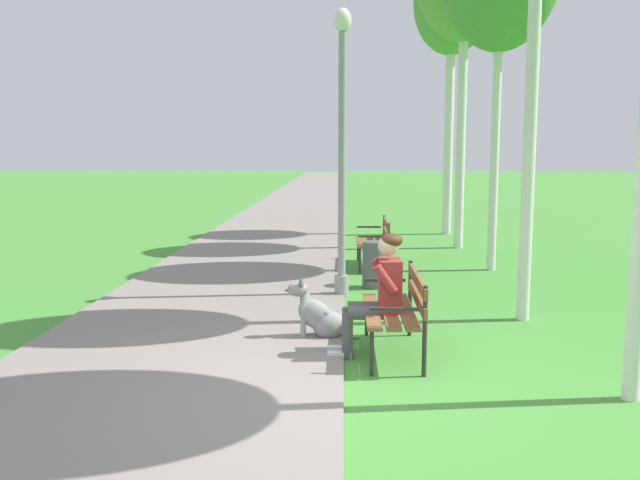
{
  "coord_description": "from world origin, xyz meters",
  "views": [
    {
      "loc": [
        -0.2,
        -5.54,
        2.07
      ],
      "look_at": [
        -0.51,
        3.2,
        0.9
      ],
      "focal_mm": 38.13,
      "sensor_mm": 36.0,
      "label": 1
    }
  ],
  "objects": [
    {
      "name": "lamp_post_near",
      "position": [
        -0.23,
        3.92,
        2.05
      ],
      "size": [
        0.24,
        0.24,
        3.96
      ],
      "color": "gray",
      "rests_on": "ground"
    },
    {
      "name": "ground_plane",
      "position": [
        0.0,
        0.0,
        0.0
      ],
      "size": [
        120.0,
        120.0,
        0.0
      ],
      "primitive_type": "plane",
      "color": "#478E38"
    },
    {
      "name": "litter_bin",
      "position": [
        0.26,
        4.53,
        0.35
      ],
      "size": [
        0.36,
        0.36,
        0.7
      ],
      "primitive_type": "cylinder",
      "color": "#515156",
      "rests_on": "ground"
    },
    {
      "name": "birch_tree_fifth",
      "position": [
        2.32,
        11.13,
        5.41
      ],
      "size": [
        1.8,
        1.93,
        6.7
      ],
      "color": "silver",
      "rests_on": "ground"
    },
    {
      "name": "dog_grey",
      "position": [
        -0.46,
        1.7,
        0.26
      ],
      "size": [
        0.83,
        0.3,
        0.71
      ],
      "color": "gray",
      "rests_on": "ground"
    },
    {
      "name": "park_bench_near",
      "position": [
        0.36,
        1.2,
        0.51
      ],
      "size": [
        0.55,
        1.5,
        0.85
      ],
      "color": "brown",
      "rests_on": "ground"
    },
    {
      "name": "park_bench_mid",
      "position": [
        0.37,
        6.37,
        0.51
      ],
      "size": [
        0.55,
        1.5,
        0.85
      ],
      "color": "brown",
      "rests_on": "ground"
    },
    {
      "name": "paved_path",
      "position": [
        -1.87,
        24.0,
        0.02
      ],
      "size": [
        3.34,
        60.0,
        0.04
      ],
      "primitive_type": "cube",
      "color": "gray",
      "rests_on": "ground"
    },
    {
      "name": "person_seated_on_near_bench",
      "position": [
        0.15,
        1.11,
        0.68
      ],
      "size": [
        0.74,
        0.49,
        1.25
      ],
      "color": "#4C4C51",
      "rests_on": "ground"
    }
  ]
}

